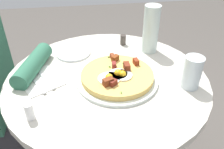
{
  "coord_description": "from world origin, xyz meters",
  "views": [
    {
      "loc": [
        -0.77,
        0.09,
        1.25
      ],
      "look_at": [
        -0.01,
        -0.02,
        0.72
      ],
      "focal_mm": 38.0,
      "sensor_mm": 36.0,
      "label": 1
    }
  ],
  "objects": [
    {
      "name": "dining_table",
      "position": [
        0.0,
        0.0,
        0.54
      ],
      "size": [
        0.8,
        0.8,
        0.7
      ],
      "color": "beige",
      "rests_on": "ground_plane"
    },
    {
      "name": "breakfast_pizza",
      "position": [
        -0.03,
        -0.04,
        0.73
      ],
      "size": [
        0.28,
        0.28,
        0.05
      ],
      "color": "#DAB159",
      "rests_on": "pizza_plate"
    },
    {
      "name": "pepper_shaker",
      "position": [
        0.27,
        -0.11,
        0.72
      ],
      "size": [
        0.03,
        0.03,
        0.05
      ],
      "primitive_type": "cylinder",
      "color": "#3F3833",
      "rests_on": "dining_table"
    },
    {
      "name": "knife",
      "position": [
        0.0,
        0.28,
        0.71
      ],
      "size": [
        0.16,
        0.1,
        0.0
      ],
      "primitive_type": "cube",
      "rotation": [
        0.0,
        0.0,
        0.5
      ],
      "color": "silver",
      "rests_on": "napkin"
    },
    {
      "name": "napkin",
      "position": [
        0.01,
        0.26,
        0.7
      ],
      "size": [
        0.22,
        0.2,
        0.0
      ],
      "primitive_type": "cube",
      "rotation": [
        0.0,
        0.0,
        0.5
      ],
      "color": "white",
      "rests_on": "dining_table"
    },
    {
      "name": "pizza_plate",
      "position": [
        -0.03,
        -0.04,
        0.71
      ],
      "size": [
        0.32,
        0.32,
        0.01
      ],
      "primitive_type": "cylinder",
      "color": "silver",
      "rests_on": "dining_table"
    },
    {
      "name": "bread_plate",
      "position": [
        0.21,
        0.13,
        0.71
      ],
      "size": [
        0.16,
        0.16,
        0.01
      ],
      "primitive_type": "cylinder",
      "color": "white",
      "rests_on": "dining_table"
    },
    {
      "name": "fork",
      "position": [
        0.02,
        0.25,
        0.71
      ],
      "size": [
        0.16,
        0.1,
        0.0
      ],
      "primitive_type": "cube",
      "rotation": [
        0.0,
        0.0,
        0.5
      ],
      "color": "silver",
      "rests_on": "napkin"
    },
    {
      "name": "salt_shaker",
      "position": [
        -0.19,
        0.27,
        0.73
      ],
      "size": [
        0.03,
        0.03,
        0.06
      ],
      "primitive_type": "cylinder",
      "color": "white",
      "rests_on": "dining_table"
    },
    {
      "name": "water_glass",
      "position": [
        -0.1,
        -0.3,
        0.76
      ],
      "size": [
        0.07,
        0.07,
        0.13
      ],
      "primitive_type": "cylinder",
      "color": "silver",
      "rests_on": "dining_table"
    },
    {
      "name": "water_bottle",
      "position": [
        0.19,
        -0.22,
        0.81
      ],
      "size": [
        0.07,
        0.07,
        0.22
      ],
      "primitive_type": "cylinder",
      "color": "silver",
      "rests_on": "dining_table"
    }
  ]
}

